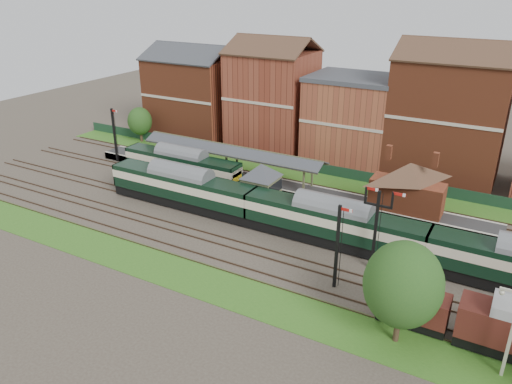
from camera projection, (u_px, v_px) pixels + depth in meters
The scene contains 19 objects.
ground at pixel (271, 229), 54.49m from camera, with size 160.00×160.00×0.00m, color #473D33.
grass_back at pixel (326, 180), 67.28m from camera, with size 90.00×4.50×0.06m, color #2D6619.
grass_front at pixel (209, 283), 44.87m from camera, with size 90.00×5.00×0.06m, color #2D6619.
fence at pixel (332, 171), 68.59m from camera, with size 90.00×0.12×1.50m, color #193823.
platform at pixel (272, 186), 64.32m from camera, with size 55.00×3.40×1.00m, color #2D2D2D.
signal_box at pixel (261, 187), 57.15m from camera, with size 5.40×5.40×6.00m.
brick_hut at pixel (326, 217), 54.38m from camera, with size 3.20×2.64×2.94m.
station_building at pixel (408, 186), 55.35m from camera, with size 8.10×8.10×5.90m.
canopy at pixel (232, 148), 65.37m from camera, with size 26.00×3.89×4.08m.
semaphore_bracket at pixel (376, 225), 45.26m from camera, with size 3.60×0.25×8.18m.
semaphore_platform_end at pixel (115, 134), 72.61m from camera, with size 1.23×0.25×8.00m.
semaphore_siding at pixel (337, 246), 42.74m from camera, with size 1.23×0.25×8.00m.
town_backdrop at pixel (351, 115), 71.77m from camera, with size 69.00×10.00×16.00m.
dmu_train at pixel (332, 222), 50.37m from camera, with size 56.66×2.98×4.35m.
platform_railcar at pixel (182, 165), 66.26m from camera, with size 17.23×2.72×3.97m.
goods_van_a at pixel (413, 305), 38.86m from camera, with size 5.29×2.29×3.21m.
goods_van_b at pixel (504, 328), 35.86m from camera, with size 6.34×2.75×3.85m.
tree_far at pixel (403, 285), 35.81m from camera, with size 5.73×5.73×8.36m.
tree_back at pixel (140, 121), 81.62m from camera, with size 3.96×3.96×5.78m.
Camera 1 is at (22.11, -43.00, 25.49)m, focal length 35.00 mm.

